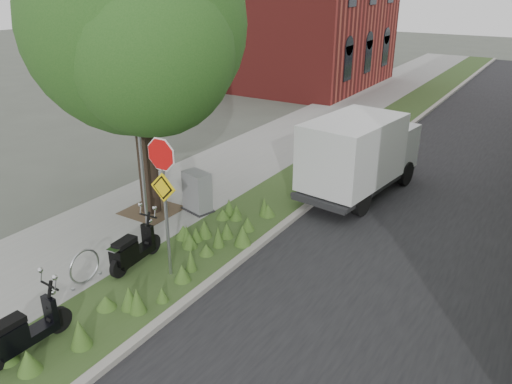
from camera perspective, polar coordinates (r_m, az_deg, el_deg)
ground at (r=10.13m, az=-5.80°, el=-13.61°), size 120.00×120.00×0.00m
sidewalk_near at (r=19.75m, az=2.06°, el=5.42°), size 3.50×60.00×0.12m
verge at (r=18.60m, az=9.42°, el=4.00°), size 2.00×60.00×0.12m
kerb_near at (r=18.27m, az=12.30°, el=3.43°), size 0.20×60.00×0.13m
road at (r=17.53m, az=23.01°, el=1.02°), size 7.00×60.00×0.01m
street_tree_main at (r=13.07m, az=-13.59°, el=17.05°), size 6.21×5.54×7.66m
bare_post at (r=12.28m, az=-12.99°, el=3.86°), size 0.08×0.08×4.00m
bike_hoop at (r=11.17m, az=-19.02°, el=-8.06°), size 0.06×0.78×0.77m
sign_assembly at (r=10.20m, az=-10.58°, el=1.35°), size 0.94×0.08×3.22m
brick_building at (r=31.93m, az=5.00°, el=19.68°), size 9.40×10.40×8.30m
scooter_near at (r=11.39m, az=-14.15°, el=-6.80°), size 0.42×1.62×0.77m
scooter_far at (r=9.62m, az=-25.45°, el=-14.67°), size 0.37×1.64×0.78m
box_truck at (r=15.09m, az=11.76°, el=4.50°), size 2.35×4.79×2.08m
utility_cabinet at (r=13.80m, az=-6.75°, el=-0.04°), size 0.96×0.75×1.13m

